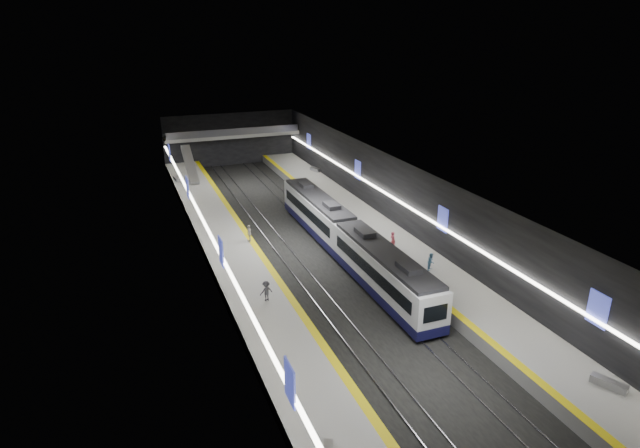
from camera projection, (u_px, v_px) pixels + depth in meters
name	position (u px, v px, depth m)	size (l,w,h in m)	color
ground	(308.00, 248.00, 52.78)	(70.00, 70.00, 0.00)	black
ceiling	(307.00, 170.00, 49.92)	(20.00, 70.00, 0.04)	beige
wall_left	(203.00, 223.00, 47.99)	(0.04, 70.00, 8.00)	black
wall_right	(399.00, 198.00, 54.71)	(0.04, 70.00, 8.00)	black
wall_back	(230.00, 139.00, 81.86)	(20.00, 0.04, 8.00)	black
platform_left	(233.00, 255.00, 50.08)	(5.00, 70.00, 1.00)	slate
tile_surface_left	(232.00, 250.00, 49.90)	(5.00, 70.00, 0.02)	#ADADA8
tactile_strip_left	(255.00, 246.00, 50.63)	(0.60, 70.00, 0.02)	yellow
platform_right	(376.00, 233.00, 55.12)	(5.00, 70.00, 1.00)	slate
tile_surface_right	(376.00, 229.00, 54.93)	(5.00, 70.00, 0.02)	#ADADA8
tactile_strip_right	(357.00, 231.00, 54.19)	(0.60, 70.00, 0.02)	yellow
rails	(308.00, 247.00, 52.76)	(6.52, 70.00, 0.12)	gray
train	(347.00, 238.00, 49.55)	(2.69, 30.04, 3.60)	#10103A
ad_posters	(304.00, 202.00, 52.04)	(19.94, 53.50, 2.20)	#434DCB
cove_light_left	(205.00, 225.00, 48.13)	(0.25, 68.60, 0.12)	white
cove_light_right	(397.00, 200.00, 54.71)	(0.25, 68.60, 0.12)	white
mezzanine_bridge	(233.00, 135.00, 79.69)	(20.00, 3.00, 1.50)	gray
escalator	(190.00, 164.00, 71.89)	(1.20, 8.00, 0.60)	#99999E
bench_left_far	(177.00, 179.00, 71.37)	(0.53, 1.91, 0.47)	#99999E
bench_right_near	(609.00, 384.00, 31.12)	(0.56, 2.01, 0.49)	#99999E
bench_right_far	(315.00, 170.00, 75.84)	(0.53, 1.90, 0.46)	#99999E
passenger_right_a	(393.00, 241.00, 49.45)	(0.67, 0.44, 1.83)	#C74A62
passenger_right_b	(431.00, 262.00, 45.59)	(0.75, 0.59, 1.55)	teal
passenger_left_a	(249.00, 234.00, 51.46)	(0.98, 0.41, 1.67)	silver
passenger_left_b	(266.00, 291.00, 40.57)	(1.04, 0.60, 1.61)	#43424A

